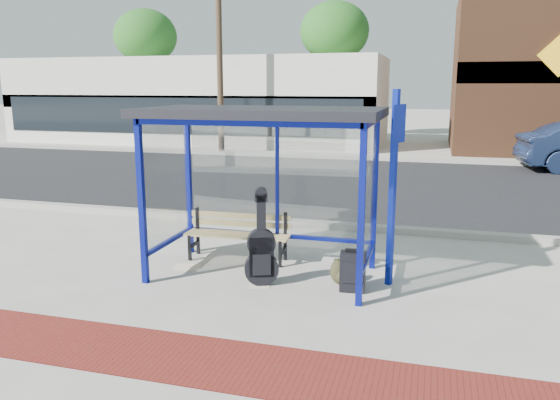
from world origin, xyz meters
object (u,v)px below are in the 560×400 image
(guitar_bag, at_px, (261,252))
(suitcase, at_px, (353,272))
(backpack, at_px, (341,272))
(bench, at_px, (238,232))

(guitar_bag, xyz_separation_m, suitcase, (1.25, 0.11, -0.20))
(backpack, bearing_deg, guitar_bag, 173.24)
(suitcase, distance_m, backpack, 0.31)
(bench, relative_size, suitcase, 2.83)
(guitar_bag, xyz_separation_m, backpack, (1.06, 0.33, -0.30))
(guitar_bag, height_order, backpack, guitar_bag)
(guitar_bag, bearing_deg, backpack, -3.32)
(bench, distance_m, backpack, 1.90)
(backpack, bearing_deg, bench, 135.06)
(guitar_bag, relative_size, suitcase, 2.20)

